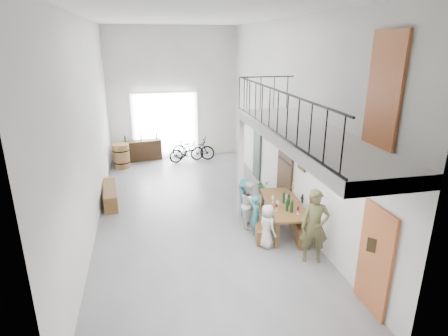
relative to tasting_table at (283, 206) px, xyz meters
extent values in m
plane|color=#5F5F61|center=(-2.20, 1.57, -0.71)|extent=(12.00, 12.00, 0.00)
plane|color=white|center=(-2.20, 7.57, 2.04)|extent=(5.50, 0.00, 5.50)
plane|color=white|center=(-2.20, -4.43, 2.04)|extent=(5.50, 0.00, 5.50)
plane|color=white|center=(-4.95, 1.57, 2.04)|extent=(0.00, 12.00, 12.00)
plane|color=white|center=(0.55, 1.57, 2.04)|extent=(0.00, 12.00, 12.00)
plane|color=white|center=(-2.20, 1.57, 4.79)|extent=(12.00, 12.00, 0.00)
cube|color=white|center=(-2.60, 7.51, 0.69)|extent=(2.80, 0.08, 2.80)
cube|color=#A8552C|center=(0.50, -3.33, 0.34)|extent=(0.06, 0.95, 2.10)
cube|color=#352314|center=(0.50, 1.27, 0.29)|extent=(0.06, 1.10, 2.00)
cube|color=#2F3A30|center=(0.50, 4.07, 0.29)|extent=(0.06, 0.80, 2.00)
cube|color=#A8552C|center=(0.50, -2.93, 3.39)|extent=(0.06, 0.90, 1.95)
cube|color=#3B2E17|center=(0.52, 0.17, 1.19)|extent=(0.04, 0.45, 0.55)
cylinder|color=white|center=(0.51, 2.77, 1.69)|extent=(0.04, 0.28, 0.28)
cube|color=silver|center=(-0.20, -1.63, 2.29)|extent=(1.50, 5.60, 0.25)
cube|color=black|center=(-0.93, -1.63, 3.27)|extent=(0.03, 5.60, 0.03)
cube|color=black|center=(-0.93, -1.63, 2.44)|extent=(0.03, 5.60, 0.03)
cube|color=black|center=(-0.20, 1.15, 3.27)|extent=(1.50, 0.03, 0.03)
cube|color=silver|center=(-0.90, 1.12, 0.73)|extent=(0.14, 0.14, 2.88)
cube|color=brown|center=(0.00, 0.00, 0.05)|extent=(1.17, 2.29, 0.06)
cube|color=brown|center=(-0.49, -0.88, -0.34)|extent=(0.08, 0.08, 0.73)
cube|color=brown|center=(0.25, -0.98, -0.34)|extent=(0.08, 0.08, 0.73)
cube|color=brown|center=(-0.25, 0.98, -0.34)|extent=(0.08, 0.08, 0.73)
cube|color=brown|center=(0.49, 0.88, -0.34)|extent=(0.08, 0.08, 0.73)
cube|color=brown|center=(-0.65, 0.10, -0.50)|extent=(0.61, 1.81, 0.41)
cube|color=brown|center=(0.37, -0.09, -0.46)|extent=(0.75, 2.16, 0.50)
cylinder|color=black|center=(0.00, 0.00, 0.26)|extent=(0.07, 0.07, 0.35)
cylinder|color=black|center=(-0.01, -0.58, 0.26)|extent=(0.07, 0.07, 0.35)
cylinder|color=black|center=(0.07, -0.16, 0.26)|extent=(0.07, 0.07, 0.35)
cylinder|color=black|center=(-0.09, -0.47, 0.26)|extent=(0.07, 0.07, 0.35)
cube|color=brown|center=(-4.70, 2.86, -0.45)|extent=(0.56, 1.86, 0.52)
cylinder|color=brown|center=(-4.48, 6.36, -0.21)|extent=(0.66, 0.66, 0.99)
cylinder|color=black|center=(-4.48, 6.36, -0.46)|extent=(0.67, 0.67, 0.05)
cylinder|color=black|center=(-4.48, 6.36, 0.03)|extent=(0.67, 0.67, 0.05)
cube|color=#352314|center=(-3.66, 7.22, -0.28)|extent=(1.68, 0.71, 0.86)
cylinder|color=black|center=(-4.32, 7.12, 0.30)|extent=(0.06, 0.06, 0.28)
cylinder|color=black|center=(-3.66, 7.24, 0.30)|extent=(0.06, 0.06, 0.28)
cylinder|color=black|center=(-3.01, 7.36, 0.30)|extent=(0.06, 0.06, 0.28)
imported|color=silver|center=(-0.70, -0.75, -0.14)|extent=(0.51, 0.64, 1.13)
imported|color=teal|center=(-0.79, -0.09, -0.16)|extent=(0.37, 0.46, 1.09)
imported|color=silver|center=(-0.83, 0.41, -0.05)|extent=(0.58, 0.70, 1.30)
imported|color=teal|center=(-0.79, 0.97, -0.12)|extent=(0.58, 0.83, 1.17)
imported|color=#A5241C|center=(0.55, -0.58, -0.10)|extent=(0.37, 0.74, 1.22)
imported|color=black|center=(0.64, 0.04, -0.20)|extent=(0.62, 0.98, 1.01)
imported|color=silver|center=(0.63, 0.72, -0.15)|extent=(0.51, 0.62, 1.10)
imported|color=#4D4D2B|center=(0.14, -1.58, 0.18)|extent=(0.74, 0.59, 1.76)
imported|color=#164418|center=(0.25, 2.56, -0.47)|extent=(0.53, 0.49, 0.47)
imported|color=black|center=(-1.49, 6.88, -0.22)|extent=(1.96, 1.22, 0.97)
imported|color=black|center=(-1.81, 6.59, -0.24)|extent=(1.60, 0.76, 0.93)
camera|label=1|loc=(-3.49, -8.59, 4.19)|focal=30.00mm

